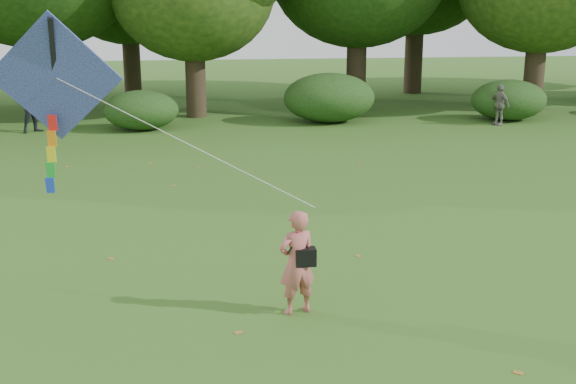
{
  "coord_description": "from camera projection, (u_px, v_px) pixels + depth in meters",
  "views": [
    {
      "loc": [
        -2.33,
        -9.08,
        4.44
      ],
      "look_at": [
        -0.79,
        2.0,
        1.5
      ],
      "focal_mm": 45.0,
      "sensor_mm": 36.0,
      "label": 1
    }
  ],
  "objects": [
    {
      "name": "bystander_left",
      "position": [
        34.0,
        105.0,
        25.3
      ],
      "size": [
        1.17,
        1.13,
        1.89
      ],
      "primitive_type": "imported",
      "rotation": [
        0.0,
        0.0,
        0.67
      ],
      "color": "#292D37",
      "rests_on": "ground"
    },
    {
      "name": "man_kite_flyer",
      "position": [
        297.0,
        263.0,
        10.47
      ],
      "size": [
        0.66,
        0.53,
        1.57
      ],
      "primitive_type": "imported",
      "rotation": [
        0.0,
        0.0,
        3.45
      ],
      "color": "#BF5E59",
      "rests_on": "ground"
    },
    {
      "name": "crossbody_bag",
      "position": [
        305.0,
        256.0,
        10.43
      ],
      "size": [
        0.43,
        0.2,
        0.67
      ],
      "color": "black",
      "rests_on": "ground"
    },
    {
      "name": "fallen_leaves",
      "position": [
        205.0,
        216.0,
        15.47
      ],
      "size": [
        8.31,
        13.02,
        0.01
      ],
      "color": "olive",
      "rests_on": "ground"
    },
    {
      "name": "ground",
      "position": [
        363.0,
        329.0,
        10.14
      ],
      "size": [
        100.0,
        100.0,
        0.0
      ],
      "primitive_type": "plane",
      "color": "#265114",
      "rests_on": "ground"
    },
    {
      "name": "bystander_right",
      "position": [
        499.0,
        105.0,
        26.83
      ],
      "size": [
        0.76,
        0.96,
        1.52
      ],
      "primitive_type": "imported",
      "rotation": [
        0.0,
        0.0,
        -1.06
      ],
      "color": "gray",
      "rests_on": "ground"
    },
    {
      "name": "shrub_band",
      "position": [
        232.0,
        103.0,
        26.68
      ],
      "size": [
        39.15,
        3.22,
        1.88
      ],
      "color": "#264919",
      "rests_on": "ground"
    },
    {
      "name": "flying_kite",
      "position": [
        56.0,
        81.0,
        11.47
      ],
      "size": [
        4.9,
        2.64,
        2.95
      ],
      "color": "#2831B1",
      "rests_on": "ground"
    }
  ]
}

